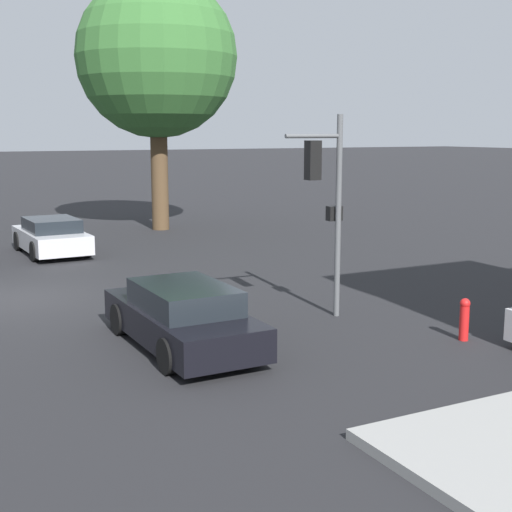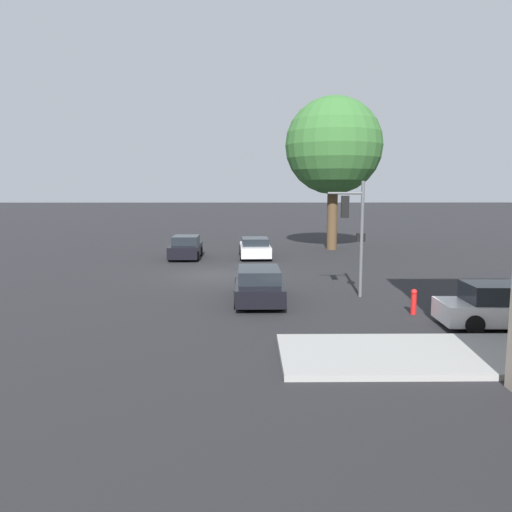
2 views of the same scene
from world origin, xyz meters
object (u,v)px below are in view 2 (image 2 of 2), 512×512
(fire_hydrant, at_px, (414,301))
(street_tree, at_px, (334,146))
(crossing_car_0, at_px, (259,285))
(parked_car_0, at_px, (503,307))
(traffic_signal, at_px, (353,223))
(crossing_car_2, at_px, (255,248))
(crossing_car_1, at_px, (186,248))

(fire_hydrant, bearing_deg, street_tree, 179.30)
(street_tree, bearing_deg, crossing_car_0, -18.37)
(crossing_car_0, height_order, parked_car_0, parked_car_0)
(traffic_signal, height_order, fire_hydrant, traffic_signal)
(street_tree, bearing_deg, crossing_car_2, -52.24)
(crossing_car_1, xyz_separation_m, fire_hydrant, (15.03, 10.10, -0.20))
(street_tree, height_order, crossing_car_2, street_tree)
(street_tree, xyz_separation_m, traffic_signal, (16.63, -1.85, -4.51))
(crossing_car_2, bearing_deg, crossing_car_0, 177.88)
(parked_car_0, bearing_deg, crossing_car_1, 128.32)
(street_tree, xyz_separation_m, fire_hydrant, (19.67, -0.24, -7.12))
(street_tree, distance_m, crossing_car_2, 10.12)
(crossing_car_1, distance_m, crossing_car_2, 4.53)
(traffic_signal, bearing_deg, parked_car_0, -138.33)
(traffic_signal, xyz_separation_m, parked_car_0, (4.75, 3.95, -2.43))
(traffic_signal, distance_m, crossing_car_1, 14.88)
(crossing_car_2, xyz_separation_m, parked_car_0, (16.89, 7.90, 0.02))
(street_tree, distance_m, crossing_car_1, 13.28)
(fire_hydrant, bearing_deg, crossing_car_0, -112.61)
(street_tree, relative_size, crossing_car_2, 2.51)
(traffic_signal, relative_size, parked_car_0, 1.15)
(crossing_car_2, relative_size, parked_car_0, 1.07)
(parked_car_0, height_order, fire_hydrant, parked_car_0)
(crossing_car_1, relative_size, fire_hydrant, 4.69)
(crossing_car_0, xyz_separation_m, crossing_car_1, (-12.72, -4.57, 0.03))
(street_tree, xyz_separation_m, crossing_car_0, (17.37, -5.77, -6.96))
(parked_car_0, distance_m, fire_hydrant, 2.90)
(street_tree, relative_size, fire_hydrant, 12.17)
(street_tree, height_order, traffic_signal, street_tree)
(crossing_car_1, bearing_deg, parked_car_0, 35.73)
(traffic_signal, relative_size, crossing_car_2, 1.08)
(crossing_car_2, height_order, parked_car_0, parked_car_0)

